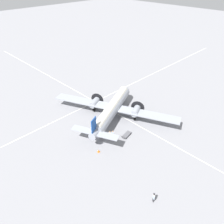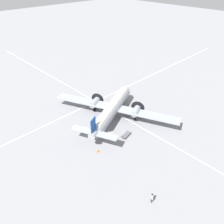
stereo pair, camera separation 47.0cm
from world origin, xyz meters
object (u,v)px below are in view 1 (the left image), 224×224
baggage_cart (127,135)px  airliner_main (113,108)px  traffic_cone (99,151)px  ramp_agent (110,134)px  crew_foreground (154,197)px  suitcase_upright_spare (115,139)px  suitcase_near_door (112,138)px  passenger_boarding (113,134)px

baggage_cart → airliner_main: bearing=57.3°
baggage_cart → traffic_cone: size_ratio=4.44×
ramp_agent → traffic_cone: ramp_agent is taller
crew_foreground → ramp_agent: bearing=16.1°
suitcase_upright_spare → baggage_cart: 2.54m
ramp_agent → suitcase_near_door: 0.91m
suitcase_near_door → baggage_cart: size_ratio=0.21×
passenger_boarding → suitcase_near_door: size_ratio=3.51×
ramp_agent → airliner_main: bearing=91.4°
passenger_boarding → ramp_agent: passenger_boarding is taller
suitcase_upright_spare → traffic_cone: (-4.19, -0.18, -0.04)m
suitcase_upright_spare → baggage_cart: bearing=-16.0°
airliner_main → passenger_boarding: 7.03m
airliner_main → suitcase_near_door: (-5.13, -4.86, -2.24)m
ramp_agent → suitcase_upright_spare: ramp_agent is taller
airliner_main → passenger_boarding: (-4.88, -4.88, -1.35)m
crew_foreground → traffic_cone: bearing=31.3°
crew_foreground → baggage_cart: crew_foreground is taller
passenger_boarding → traffic_cone: passenger_boarding is taller
crew_foreground → suitcase_upright_spare: bearing=13.6°
crew_foreground → suitcase_near_door: crew_foreground is taller
baggage_cart → suitcase_near_door: bearing=143.4°
passenger_boarding → traffic_cone: bearing=101.9°
crew_foreground → traffic_cone: crew_foreground is taller
ramp_agent → crew_foreground: bearing=-59.7°
crew_foreground → traffic_cone: (1.13, 12.37, -0.78)m
traffic_cone → baggage_cart: bearing=-4.5°
passenger_boarding → traffic_cone: 4.35m
suitcase_near_door → ramp_agent: bearing=90.5°
airliner_main → ramp_agent: (-5.13, -4.40, -1.45)m
traffic_cone → ramp_agent: bearing=17.3°
airliner_main → crew_foreground: airliner_main is taller
airliner_main → baggage_cart: size_ratio=10.49×
crew_foreground → baggage_cart: 14.19m
crew_foreground → suitcase_upright_spare: size_ratio=2.61×
suitcase_near_door → traffic_cone: (-3.95, -0.77, 0.01)m
suitcase_near_door → suitcase_upright_spare: 0.64m
ramp_agent → suitcase_upright_spare: 1.30m
crew_foreground → traffic_cone: 12.45m
airliner_main → suitcase_upright_spare: (-4.88, -5.44, -2.18)m
airliner_main → crew_foreground: bearing=-143.8°
passenger_boarding → airliner_main: bearing=-43.2°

